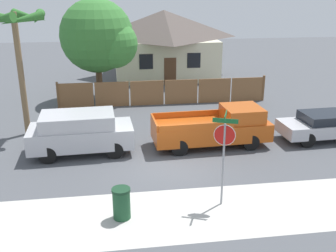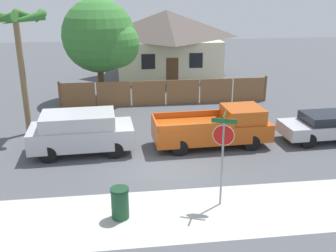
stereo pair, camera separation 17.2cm
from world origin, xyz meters
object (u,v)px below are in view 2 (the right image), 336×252
at_px(stop_sign, 223,145).
at_px(palm_tree, 17,29).
at_px(house, 166,42).
at_px(oak_tree, 102,38).
at_px(red_suv, 81,131).
at_px(orange_pickup, 216,128).
at_px(trash_bin, 120,203).
at_px(parked_sedan, 328,126).

bearing_deg(stop_sign, palm_tree, 155.75).
distance_m(house, stop_sign, 20.70).
xyz_separation_m(oak_tree, stop_sign, (4.07, -13.65, -1.81)).
relative_size(house, red_suv, 1.88).
relative_size(orange_pickup, trash_bin, 5.17).
bearing_deg(trash_bin, orange_pickup, 50.87).
relative_size(house, palm_tree, 1.43).
relative_size(stop_sign, trash_bin, 3.10).
distance_m(house, palm_tree, 15.59).
xyz_separation_m(orange_pickup, trash_bin, (-4.47, -5.49, -0.34)).
bearing_deg(house, orange_pickup, -88.87).
xyz_separation_m(house, red_suv, (-5.74, -15.58, -1.71)).
bearing_deg(house, palm_tree, -123.65).
relative_size(oak_tree, red_suv, 1.40).
relative_size(red_suv, orange_pickup, 0.84).
height_order(house, parked_sedan, house).
xyz_separation_m(oak_tree, trash_bin, (0.73, -14.04, -3.44)).
bearing_deg(orange_pickup, oak_tree, 118.90).
bearing_deg(palm_tree, trash_bin, -62.04).
xyz_separation_m(oak_tree, parked_sedan, (10.59, -8.56, -3.26)).
relative_size(oak_tree, orange_pickup, 1.18).
relative_size(house, orange_pickup, 1.59).
height_order(oak_tree, palm_tree, oak_tree).
bearing_deg(house, oak_tree, -124.81).
relative_size(orange_pickup, parked_sedan, 1.18).
relative_size(house, trash_bin, 8.22).
bearing_deg(oak_tree, red_suv, -95.72).
distance_m(oak_tree, parked_sedan, 14.00).
distance_m(house, orange_pickup, 15.68).
distance_m(stop_sign, trash_bin, 3.74).
height_order(house, orange_pickup, house).
xyz_separation_m(oak_tree, orange_pickup, (5.19, -8.55, -3.10)).
bearing_deg(red_suv, parked_sedan, -2.37).
bearing_deg(trash_bin, house, 78.83).
bearing_deg(house, stop_sign, -92.26).
bearing_deg(palm_tree, red_suv, -44.71).
relative_size(oak_tree, parked_sedan, 1.39).
relative_size(parked_sedan, trash_bin, 4.39).
bearing_deg(palm_tree, parked_sedan, -10.99).
xyz_separation_m(house, stop_sign, (-0.81, -20.67, -0.54)).
bearing_deg(oak_tree, house, 55.19).
xyz_separation_m(red_suv, trash_bin, (1.58, -5.48, -0.46)).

